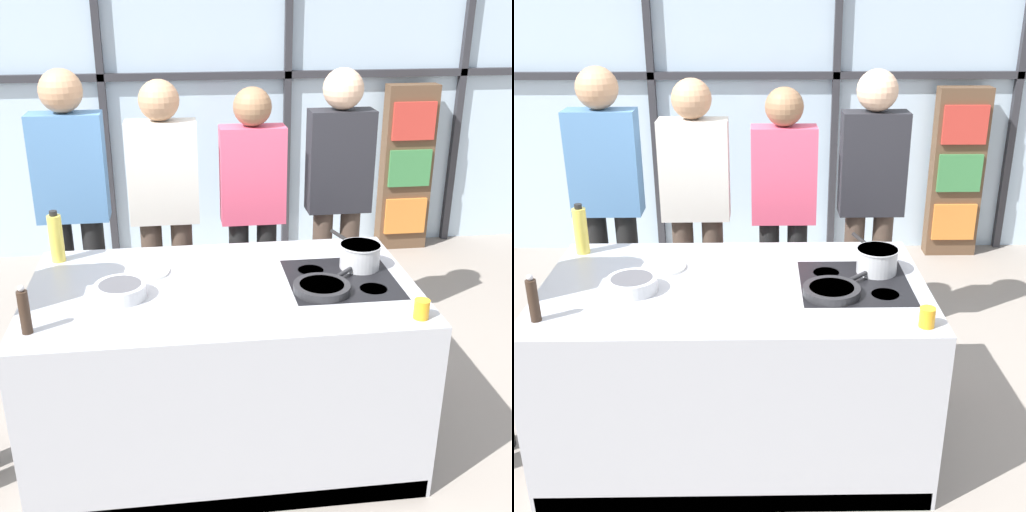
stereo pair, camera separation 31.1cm
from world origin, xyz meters
The scene contains 15 objects.
ground_plane centered at (0.00, 0.00, 0.00)m, with size 18.00×18.00×0.00m, color gray.
back_window_wall centered at (0.00, 2.74, 1.40)m, with size 6.40×0.10×2.80m.
bookshelf centered at (1.82, 2.56, 0.73)m, with size 0.44×0.19×1.46m.
demo_island centered at (0.00, 0.00, 0.45)m, with size 1.83×1.06×0.91m.
spectator_far_left centered at (-0.83, 1.08, 1.04)m, with size 0.43×0.25×1.80m.
spectator_center_left centered at (-0.28, 1.08, 0.99)m, with size 0.42×0.24×1.73m.
spectator_center_right centered at (0.28, 1.08, 0.97)m, with size 0.40×0.23×1.67m.
spectator_far_right centered at (0.83, 1.08, 1.04)m, with size 0.40×0.25×1.78m.
frying_pan centered at (0.46, -0.12, 0.93)m, with size 0.39×0.38×0.04m.
saucepan centered at (0.70, 0.13, 0.97)m, with size 0.21×0.37×0.12m.
white_plate centered at (-0.36, 0.19, 0.91)m, with size 0.22×0.22×0.01m, color white.
mixing_bowl centered at (-0.47, -0.07, 0.94)m, with size 0.24×0.24×0.07m.
oil_bottle centered at (-0.82, 0.40, 1.03)m, with size 0.07×0.07×0.27m.
pepper_grinder centered at (-0.83, -0.35, 1.00)m, with size 0.04×0.04×0.21m.
juice_glass_near centered at (0.82, -0.43, 0.95)m, with size 0.07×0.07×0.09m, color orange.
Camera 1 is at (-0.19, -2.75, 2.21)m, focal length 45.00 mm.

